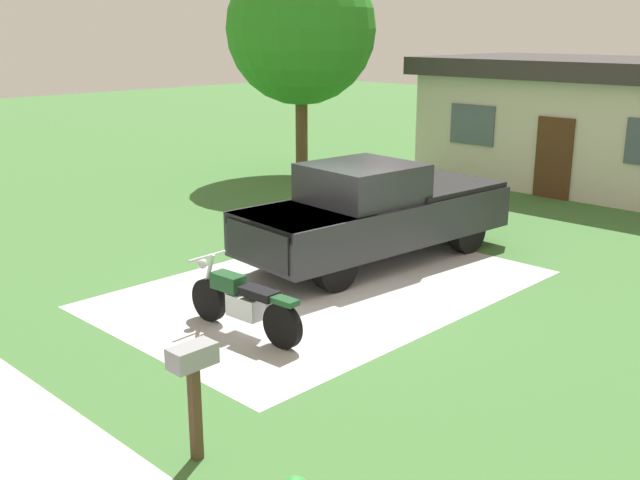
{
  "coord_description": "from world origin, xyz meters",
  "views": [
    {
      "loc": [
        8.38,
        -8.69,
        4.28
      ],
      "look_at": [
        0.02,
        -0.16,
        0.9
      ],
      "focal_mm": 41.96,
      "sensor_mm": 36.0,
      "label": 1
    }
  ],
  "objects_px": {
    "mailbox": "(193,372)",
    "shade_tree": "(301,29)",
    "neighbor_house": "(600,121)",
    "motorcycle": "(243,303)",
    "pickup_truck": "(379,211)"
  },
  "relations": [
    {
      "from": "shade_tree",
      "to": "neighbor_house",
      "type": "xyz_separation_m",
      "value": [
        6.91,
        4.91,
        -2.48
      ]
    },
    {
      "from": "motorcycle",
      "to": "shade_tree",
      "type": "bearing_deg",
      "value": 131.79
    },
    {
      "from": "pickup_truck",
      "to": "neighbor_house",
      "type": "distance_m",
      "value": 9.87
    },
    {
      "from": "motorcycle",
      "to": "mailbox",
      "type": "bearing_deg",
      "value": -48.29
    },
    {
      "from": "motorcycle",
      "to": "shade_tree",
      "type": "height_order",
      "value": "shade_tree"
    },
    {
      "from": "motorcycle",
      "to": "mailbox",
      "type": "height_order",
      "value": "mailbox"
    },
    {
      "from": "motorcycle",
      "to": "neighbor_house",
      "type": "relative_size",
      "value": 0.23
    },
    {
      "from": "pickup_truck",
      "to": "mailbox",
      "type": "relative_size",
      "value": 4.58
    },
    {
      "from": "shade_tree",
      "to": "neighbor_house",
      "type": "bearing_deg",
      "value": 35.43
    },
    {
      "from": "mailbox",
      "to": "shade_tree",
      "type": "height_order",
      "value": "shade_tree"
    },
    {
      "from": "motorcycle",
      "to": "neighbor_house",
      "type": "xyz_separation_m",
      "value": [
        -1.23,
        14.02,
        1.32
      ]
    },
    {
      "from": "mailbox",
      "to": "shade_tree",
      "type": "relative_size",
      "value": 0.2
    },
    {
      "from": "motorcycle",
      "to": "neighbor_house",
      "type": "bearing_deg",
      "value": 95.02
    },
    {
      "from": "neighbor_house",
      "to": "shade_tree",
      "type": "bearing_deg",
      "value": -144.57
    },
    {
      "from": "mailbox",
      "to": "shade_tree",
      "type": "distance_m",
      "value": 15.87
    }
  ]
}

